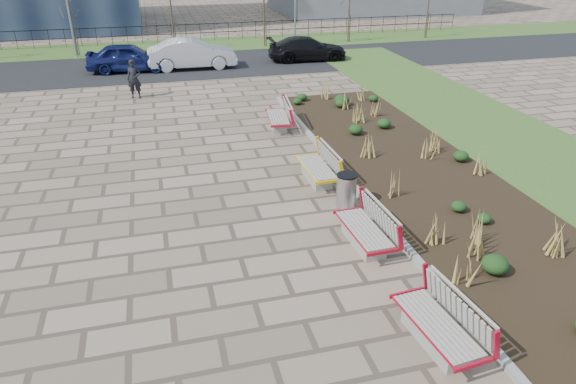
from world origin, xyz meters
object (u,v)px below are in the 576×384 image
object	(u,v)px
bench_a	(438,322)
bench_c	(317,166)
bench_b	(364,227)
car_silver	(192,54)
car_black	(307,49)
car_blue	(129,57)
litter_bin	(346,191)
lamp_west	(68,6)
bench_d	(278,115)
pedestrian	(134,79)

from	to	relation	value
bench_a	bench_c	world-z (taller)	same
bench_a	bench_c	bearing A→B (deg)	84.49
bench_b	car_silver	distance (m)	19.87
car_black	bench_a	bearing A→B (deg)	172.53
car_blue	litter_bin	bearing A→B (deg)	-157.13
lamp_west	bench_c	bearing A→B (deg)	-66.51
litter_bin	car_blue	world-z (taller)	car_blue
bench_d	car_black	distance (m)	12.18
bench_a	litter_bin	size ratio (longest dim) A/B	2.19
lamp_west	car_black	bearing A→B (deg)	-17.99
bench_a	litter_bin	bearing A→B (deg)	81.53
bench_c	bench_a	bearing A→B (deg)	-91.24
litter_bin	pedestrian	world-z (taller)	pedestrian
car_silver	car_black	world-z (taller)	car_silver
bench_a	bench_b	world-z (taller)	same
bench_c	lamp_west	size ratio (longest dim) A/B	0.35
bench_a	bench_b	distance (m)	3.51
bench_c	car_silver	distance (m)	16.10
car_silver	car_black	size ratio (longest dim) A/B	1.04
bench_d	bench_c	bearing A→B (deg)	-83.29
bench_c	lamp_west	bearing A→B (deg)	112.24
bench_a	lamp_west	bearing A→B (deg)	102.29
lamp_west	car_silver	bearing A→B (deg)	-35.51
bench_c	litter_bin	size ratio (longest dim) A/B	2.19
bench_a	car_silver	xyz separation A→B (m)	(-2.30, 23.24, 0.33)
bench_b	pedestrian	bearing A→B (deg)	108.19
car_blue	car_black	xyz separation A→B (m)	(10.31, 0.20, -0.08)
bench_c	lamp_west	distance (m)	22.73
car_silver	bench_c	bearing A→B (deg)	-170.84
bench_c	car_blue	xyz separation A→B (m)	(-5.74, 16.11, 0.28)
bench_b	car_blue	xyz separation A→B (m)	(-5.74, 19.91, 0.28)
bench_d	car_black	xyz separation A→B (m)	(4.56, 11.29, 0.20)
bench_c	litter_bin	distance (m)	1.85
bench_b	car_black	bearing A→B (deg)	74.99
bench_c	bench_d	bearing A→B (deg)	88.76
car_silver	car_blue	bearing A→B (deg)	88.04
car_blue	car_black	size ratio (longest dim) A/B	0.95
litter_bin	bench_c	bearing A→B (deg)	98.79
car_silver	bench_a	bearing A→B (deg)	-173.40
litter_bin	car_black	distance (m)	18.64
bench_d	car_blue	size ratio (longest dim) A/B	0.47
bench_b	car_silver	xyz separation A→B (m)	(-2.30, 19.73, 0.33)
bench_d	car_black	bearing A→B (deg)	74.72
litter_bin	lamp_west	bearing A→B (deg)	112.38
car_silver	car_black	bearing A→B (deg)	-85.88
litter_bin	car_blue	xyz separation A→B (m)	(-6.03, 17.94, 0.30)
bench_c	bench_b	bearing A→B (deg)	-91.24
bench_a	pedestrian	size ratio (longest dim) A/B	1.20
pedestrian	car_black	xyz separation A→B (m)	(9.96, 5.60, -0.18)
car_blue	lamp_west	size ratio (longest dim) A/B	0.74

